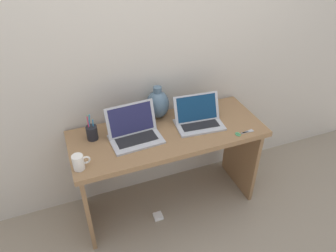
% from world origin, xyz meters
% --- Properties ---
extents(ground_plane, '(6.00, 6.00, 0.00)m').
position_xyz_m(ground_plane, '(0.00, 0.00, 0.00)').
color(ground_plane, gray).
extents(back_wall, '(4.40, 0.04, 2.40)m').
position_xyz_m(back_wall, '(0.00, 0.32, 1.20)').
color(back_wall, beige).
rests_on(back_wall, ground).
extents(desk, '(1.41, 0.55, 0.75)m').
position_xyz_m(desk, '(0.00, 0.00, 0.58)').
color(desk, olive).
rests_on(desk, ground).
extents(laptop_left, '(0.36, 0.26, 0.23)m').
position_xyz_m(laptop_left, '(-0.25, 0.03, 0.81)').
color(laptop_left, '#B2B2B7').
rests_on(laptop_left, desk).
extents(laptop_right, '(0.36, 0.26, 0.21)m').
position_xyz_m(laptop_right, '(0.25, 0.02, 0.80)').
color(laptop_right, '#B2B2B7').
rests_on(laptop_right, desk).
extents(green_vase, '(0.17, 0.17, 0.25)m').
position_xyz_m(green_vase, '(0.00, 0.22, 0.86)').
color(green_vase, slate).
rests_on(green_vase, desk).
extents(coffee_mug, '(0.11, 0.07, 0.10)m').
position_xyz_m(coffee_mug, '(-0.65, -0.17, 0.80)').
color(coffee_mug, white).
rests_on(coffee_mug, desk).
extents(pen_cup, '(0.08, 0.08, 0.19)m').
position_xyz_m(pen_cup, '(-0.52, 0.11, 0.80)').
color(pen_cup, black).
rests_on(pen_cup, desk).
extents(scissors, '(0.15, 0.05, 0.01)m').
position_xyz_m(scissors, '(0.48, -0.21, 0.75)').
color(scissors, '#B7B7BC').
rests_on(scissors, desk).
extents(power_brick, '(0.07, 0.07, 0.03)m').
position_xyz_m(power_brick, '(-0.13, -0.13, 0.01)').
color(power_brick, white).
rests_on(power_brick, ground).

